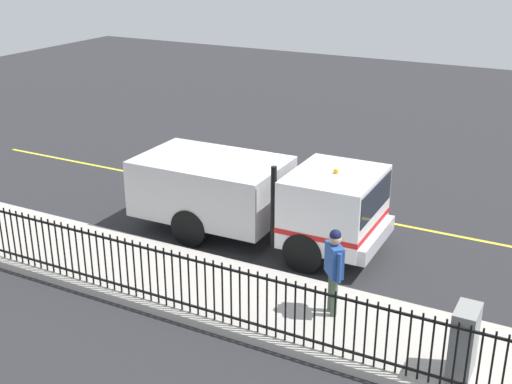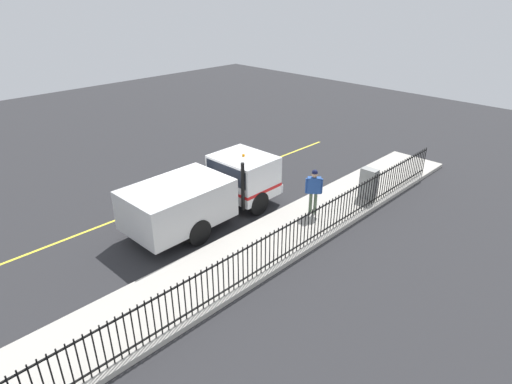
% 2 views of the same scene
% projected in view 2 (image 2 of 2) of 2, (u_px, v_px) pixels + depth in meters
% --- Properties ---
extents(ground_plane, '(53.36, 53.36, 0.00)m').
position_uv_depth(ground_plane, '(200.00, 223.00, 16.34)').
color(ground_plane, '#2B2B2D').
rests_on(ground_plane, ground).
extents(sidewalk_slab, '(2.63, 24.26, 0.17)m').
position_uv_depth(sidewalk_slab, '(253.00, 251.00, 14.45)').
color(sidewalk_slab, '#B7B2A8').
rests_on(sidewalk_slab, ground).
extents(lane_marking, '(0.12, 21.83, 0.01)m').
position_uv_depth(lane_marking, '(162.00, 202.00, 17.92)').
color(lane_marking, yellow).
rests_on(lane_marking, ground).
extents(work_truck, '(2.52, 6.39, 2.40)m').
position_uv_depth(work_truck, '(211.00, 189.00, 16.19)').
color(work_truck, white).
rests_on(work_truck, ground).
extents(worker_standing, '(0.54, 0.51, 1.82)m').
position_uv_depth(worker_standing, '(314.00, 187.00, 16.28)').
color(worker_standing, '#264C99').
rests_on(worker_standing, sidewalk_slab).
extents(iron_fence, '(0.04, 20.65, 1.28)m').
position_uv_depth(iron_fence, '(278.00, 245.00, 13.44)').
color(iron_fence, black).
rests_on(iron_fence, sidewalk_slab).
extents(utility_cabinet, '(0.67, 0.39, 1.29)m').
position_uv_depth(utility_cabinet, '(368.00, 183.00, 17.69)').
color(utility_cabinet, gray).
rests_on(utility_cabinet, sidewalk_slab).
extents(traffic_cone, '(0.48, 0.48, 0.69)m').
position_uv_depth(traffic_cone, '(149.00, 211.00, 16.51)').
color(traffic_cone, orange).
rests_on(traffic_cone, ground).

